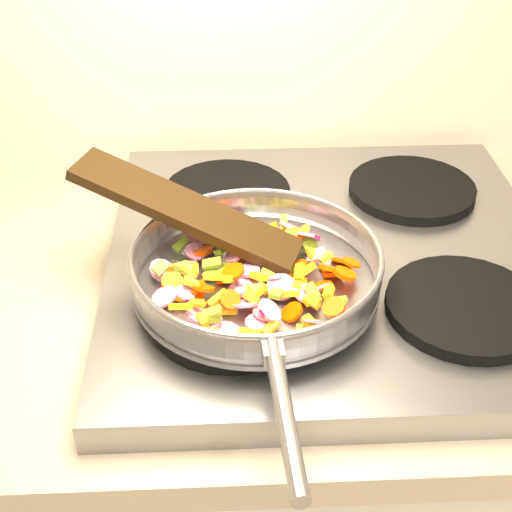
{
  "coord_description": "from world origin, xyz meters",
  "views": [
    {
      "loc": [
        -0.84,
        0.88,
        1.49
      ],
      "look_at": [
        -0.81,
        1.57,
        1.0
      ],
      "focal_mm": 50.0,
      "sensor_mm": 36.0,
      "label": 1
    }
  ],
  "objects": [
    {
      "name": "wooden_spatula",
      "position": [
        -0.89,
        1.64,
        1.02
      ],
      "size": [
        0.29,
        0.16,
        0.1
      ],
      "primitive_type": "cube",
      "rotation": [
        0.0,
        -0.3,
        2.78
      ],
      "color": "black",
      "rests_on": "saute_pan"
    },
    {
      "name": "saute_pan",
      "position": [
        -0.81,
        1.57,
        0.98
      ],
      "size": [
        0.33,
        0.51,
        0.05
      ],
      "rotation": [
        0.0,
        0.0,
        0.06
      ],
      "color": "#9E9EA5",
      "rests_on": "grate_fl"
    },
    {
      "name": "cooktop",
      "position": [
        -0.7,
        1.67,
        0.92
      ],
      "size": [
        0.6,
        0.6,
        0.04
      ],
      "primitive_type": "cube",
      "color": "#939399",
      "rests_on": "counter_top"
    },
    {
      "name": "grate_bl",
      "position": [
        -0.84,
        1.81,
        0.95
      ],
      "size": [
        0.19,
        0.19,
        0.02
      ],
      "primitive_type": "cylinder",
      "color": "black",
      "rests_on": "cooktop"
    },
    {
      "name": "grate_br",
      "position": [
        -0.56,
        1.81,
        0.95
      ],
      "size": [
        0.19,
        0.19,
        0.02
      ],
      "primitive_type": "cylinder",
      "color": "black",
      "rests_on": "cooktop"
    },
    {
      "name": "grate_fl",
      "position": [
        -0.84,
        1.52,
        0.95
      ],
      "size": [
        0.19,
        0.19,
        0.02
      ],
      "primitive_type": "cylinder",
      "color": "black",
      "rests_on": "cooktop"
    },
    {
      "name": "vegetable_heap",
      "position": [
        -0.81,
        1.56,
        0.98
      ],
      "size": [
        0.26,
        0.26,
        0.05
      ],
      "color": "#C71362",
      "rests_on": "saute_pan"
    },
    {
      "name": "grate_fr",
      "position": [
        -0.56,
        1.52,
        0.95
      ],
      "size": [
        0.19,
        0.19,
        0.02
      ],
      "primitive_type": "cylinder",
      "color": "black",
      "rests_on": "cooktop"
    }
  ]
}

